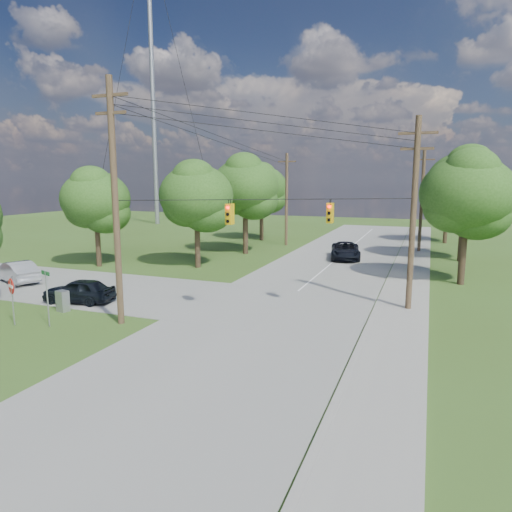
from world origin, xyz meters
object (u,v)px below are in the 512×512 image
at_px(pole_ne, 413,212).
at_px(control_cabinet, 63,301).
at_px(pole_north_w, 286,199).
at_px(do_not_enter_sign, 12,291).
at_px(car_cross_silver, 17,272).
at_px(pole_north_e, 422,201).
at_px(car_cross_dark, 79,291).
at_px(car_main_north, 345,251).
at_px(pole_sw, 115,200).

bearing_deg(pole_ne, control_cabinet, -158.56).
bearing_deg(pole_north_w, do_not_enter_sign, -97.90).
xyz_separation_m(pole_ne, car_cross_silver, (-26.17, -2.54, -4.68)).
height_order(pole_north_e, do_not_enter_sign, pole_north_e).
height_order(pole_north_w, car_cross_dark, pole_north_w).
relative_size(pole_north_e, pole_north_w, 1.00).
xyz_separation_m(control_cabinet, do_not_enter_sign, (-0.48, -2.77, 1.16)).
distance_m(pole_north_w, car_cross_dark, 27.98).
bearing_deg(control_cabinet, pole_north_e, 71.19).
bearing_deg(pole_ne, car_cross_dark, -163.76).
distance_m(pole_ne, do_not_enter_sign, 21.08).
distance_m(pole_ne, pole_north_e, 22.00).
bearing_deg(car_cross_dark, pole_ne, 97.41).
bearing_deg(pole_north_w, control_cabinet, -97.71).
height_order(car_cross_dark, control_cabinet, car_cross_dark).
distance_m(car_cross_dark, control_cabinet, 1.75).
height_order(pole_ne, do_not_enter_sign, pole_ne).
bearing_deg(pole_north_e, car_cross_dark, -123.69).
bearing_deg(pole_north_e, pole_ne, -90.00).
distance_m(pole_ne, control_cabinet, 19.76).
bearing_deg(car_main_north, pole_north_w, 127.91).
bearing_deg(pole_ne, pole_north_e, 90.00).
distance_m(car_cross_dark, car_cross_silver, 8.43).
height_order(pole_ne, control_cabinet, pole_ne).
bearing_deg(do_not_enter_sign, pole_north_w, 106.07).
xyz_separation_m(pole_ne, car_cross_dark, (-18.20, -5.30, -4.72)).
bearing_deg(control_cabinet, do_not_enter_sign, -87.18).
relative_size(pole_ne, car_main_north, 1.92).
bearing_deg(pole_north_e, pole_sw, -114.52).
height_order(car_cross_dark, do_not_enter_sign, do_not_enter_sign).
relative_size(control_cabinet, do_not_enter_sign, 0.49).
height_order(car_main_north, control_cabinet, car_main_north).
relative_size(pole_sw, pole_north_e, 1.20).
xyz_separation_m(car_cross_dark, control_cabinet, (0.37, -1.70, -0.17)).
height_order(car_cross_silver, control_cabinet, car_cross_silver).
xyz_separation_m(pole_ne, pole_north_e, (-0.00, 22.00, -0.34)).
relative_size(pole_north_e, do_not_enter_sign, 4.17).
distance_m(car_cross_dark, do_not_enter_sign, 4.58).
bearing_deg(do_not_enter_sign, pole_north_e, 84.01).
height_order(pole_ne, pole_north_w, pole_ne).
height_order(pole_sw, car_cross_silver, pole_sw).
height_order(pole_ne, car_main_north, pole_ne).
bearing_deg(pole_sw, do_not_enter_sign, -155.76).
height_order(car_cross_silver, car_main_north, car_main_north).
distance_m(pole_sw, car_cross_dark, 7.58).
bearing_deg(control_cabinet, car_cross_silver, 164.65).
relative_size(pole_north_e, control_cabinet, 8.60).
xyz_separation_m(pole_ne, pole_north_w, (-13.90, 22.00, -0.34)).
distance_m(control_cabinet, do_not_enter_sign, 3.04).
distance_m(pole_sw, car_cross_silver, 14.68).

